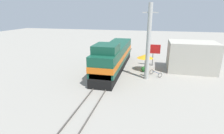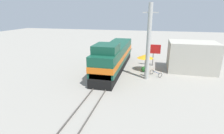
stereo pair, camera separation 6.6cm
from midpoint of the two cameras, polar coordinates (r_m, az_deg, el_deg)
The scene contains 11 objects.
ground_plane at distance 24.15m, azimuth -0.55°, elevation -2.36°, with size 120.00×120.00×0.00m, color gray.
rail_near at distance 24.30m, azimuth -2.19°, elevation -2.06°, with size 0.08×36.36×0.15m, color #4C4742.
rail_far at distance 23.98m, azimuth 1.12°, elevation -2.32°, with size 0.08×36.36×0.15m, color #4C4742.
locomotive at distance 25.45m, azimuth 0.50°, elevation 3.28°, with size 3.04×15.55×4.55m.
utility_pole at distance 21.77m, azimuth 11.73°, elevation 7.80°, with size 1.80×0.52×9.28m.
vendor_umbrella at distance 25.72m, azimuth 10.69°, elevation 3.47°, with size 2.31×2.31×2.36m.
billboard_sign at distance 28.04m, azimuth 13.26°, elevation 5.38°, with size 2.14×0.12×3.42m.
shrub_cluster at distance 25.43m, azimuth 10.26°, elevation -0.69°, with size 0.78×0.78×0.78m, color #236028.
person_bystander at distance 23.58m, azimuth 10.85°, elevation -0.79°, with size 0.34×0.34×1.72m.
bicycle at distance 24.13m, azimuth 13.97°, elevation -2.04°, with size 1.61×1.63×0.68m.
building_block_distant at distance 27.49m, azimuth 24.44°, elevation 3.12°, with size 6.45×4.42×4.23m, color #B7B2A3.
Camera 1 is at (5.29, -22.08, 8.24)m, focal length 28.00 mm.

